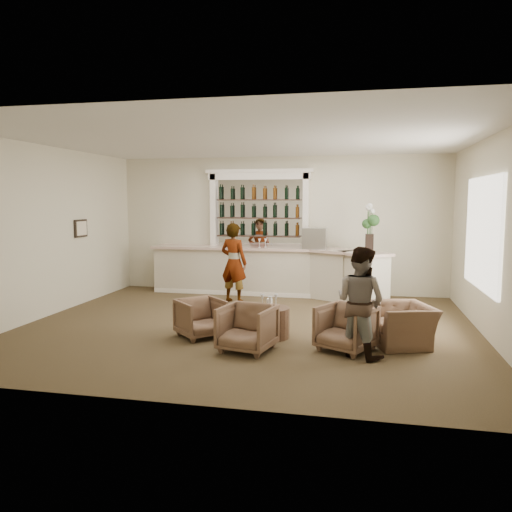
{
  "coord_description": "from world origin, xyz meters",
  "views": [
    {
      "loc": [
        1.96,
        -8.53,
        2.25
      ],
      "look_at": [
        -0.04,
        0.9,
        1.17
      ],
      "focal_mm": 35.0,
      "sensor_mm": 36.0,
      "label": 1
    }
  ],
  "objects_px": {
    "cocktail_table": "(269,322)",
    "flower_vase": "(370,225)",
    "armchair_far": "(402,325)",
    "espresso_machine": "(315,238)",
    "sommelier": "(234,263)",
    "armchair_left": "(201,318)",
    "armchair_right": "(346,328)",
    "guest": "(360,302)",
    "armchair_center": "(247,328)",
    "bar_counter": "(269,271)"
  },
  "relations": [
    {
      "from": "cocktail_table",
      "to": "armchair_left",
      "type": "distance_m",
      "value": 1.14
    },
    {
      "from": "armchair_left",
      "to": "armchair_right",
      "type": "distance_m",
      "value": 2.39
    },
    {
      "from": "cocktail_table",
      "to": "armchair_far",
      "type": "xyz_separation_m",
      "value": [
        2.1,
        -0.0,
        0.07
      ]
    },
    {
      "from": "cocktail_table",
      "to": "flower_vase",
      "type": "relative_size",
      "value": 0.65
    },
    {
      "from": "bar_counter",
      "to": "cocktail_table",
      "type": "height_order",
      "value": "bar_counter"
    },
    {
      "from": "armchair_left",
      "to": "flower_vase",
      "type": "relative_size",
      "value": 0.68
    },
    {
      "from": "armchair_center",
      "to": "flower_vase",
      "type": "distance_m",
      "value": 4.5
    },
    {
      "from": "sommelier",
      "to": "espresso_machine",
      "type": "relative_size",
      "value": 3.22
    },
    {
      "from": "armchair_right",
      "to": "sommelier",
      "type": "bearing_deg",
      "value": 157.06
    },
    {
      "from": "cocktail_table",
      "to": "armchair_right",
      "type": "height_order",
      "value": "armchair_right"
    },
    {
      "from": "guest",
      "to": "sommelier",
      "type": "bearing_deg",
      "value": -17.67
    },
    {
      "from": "armchair_left",
      "to": "flower_vase",
      "type": "bearing_deg",
      "value": 4.95
    },
    {
      "from": "bar_counter",
      "to": "armchair_center",
      "type": "height_order",
      "value": "bar_counter"
    },
    {
      "from": "cocktail_table",
      "to": "flower_vase",
      "type": "height_order",
      "value": "flower_vase"
    },
    {
      "from": "flower_vase",
      "to": "armchair_left",
      "type": "bearing_deg",
      "value": -129.86
    },
    {
      "from": "espresso_machine",
      "to": "guest",
      "type": "bearing_deg",
      "value": -75.2
    },
    {
      "from": "bar_counter",
      "to": "armchair_left",
      "type": "xyz_separation_m",
      "value": [
        -0.44,
        -3.82,
        -0.25
      ]
    },
    {
      "from": "armchair_far",
      "to": "espresso_machine",
      "type": "xyz_separation_m",
      "value": [
        -1.7,
        3.58,
        1.06
      ]
    },
    {
      "from": "cocktail_table",
      "to": "armchair_left",
      "type": "relative_size",
      "value": 0.96
    },
    {
      "from": "armchair_left",
      "to": "armchair_far",
      "type": "height_order",
      "value": "armchair_left"
    },
    {
      "from": "bar_counter",
      "to": "armchair_right",
      "type": "bearing_deg",
      "value": -64.74
    },
    {
      "from": "armchair_left",
      "to": "bar_counter",
      "type": "bearing_deg",
      "value": 38.18
    },
    {
      "from": "cocktail_table",
      "to": "guest",
      "type": "bearing_deg",
      "value": -26.08
    },
    {
      "from": "sommelier",
      "to": "cocktail_table",
      "type": "bearing_deg",
      "value": 134.23
    },
    {
      "from": "sommelier",
      "to": "armchair_far",
      "type": "height_order",
      "value": "sommelier"
    },
    {
      "from": "guest",
      "to": "armchair_center",
      "type": "height_order",
      "value": "guest"
    },
    {
      "from": "armchair_center",
      "to": "armchair_far",
      "type": "bearing_deg",
      "value": 32.05
    },
    {
      "from": "sommelier",
      "to": "bar_counter",
      "type": "bearing_deg",
      "value": -104.43
    },
    {
      "from": "cocktail_table",
      "to": "sommelier",
      "type": "distance_m",
      "value": 3.01
    },
    {
      "from": "armchair_left",
      "to": "armchair_far",
      "type": "xyz_separation_m",
      "value": [
        3.22,
        0.21,
        -0.0
      ]
    },
    {
      "from": "sommelier",
      "to": "guest",
      "type": "height_order",
      "value": "sommelier"
    },
    {
      "from": "sommelier",
      "to": "flower_vase",
      "type": "distance_m",
      "value": 3.06
    },
    {
      "from": "armchair_center",
      "to": "espresso_machine",
      "type": "xyz_separation_m",
      "value": [
        0.59,
        4.39,
        1.03
      ]
    },
    {
      "from": "espresso_machine",
      "to": "armchair_right",
      "type": "bearing_deg",
      "value": -77.1
    },
    {
      "from": "armchair_center",
      "to": "espresso_machine",
      "type": "height_order",
      "value": "espresso_machine"
    },
    {
      "from": "guest",
      "to": "armchair_right",
      "type": "relative_size",
      "value": 2.09
    },
    {
      "from": "guest",
      "to": "armchair_far",
      "type": "xyz_separation_m",
      "value": [
        0.64,
        0.72,
        -0.48
      ]
    },
    {
      "from": "espresso_machine",
      "to": "flower_vase",
      "type": "relative_size",
      "value": 0.53
    },
    {
      "from": "cocktail_table",
      "to": "flower_vase",
      "type": "distance_m",
      "value": 3.78
    },
    {
      "from": "bar_counter",
      "to": "armchair_far",
      "type": "xyz_separation_m",
      "value": [
        2.77,
        -3.61,
        -0.25
      ]
    },
    {
      "from": "sommelier",
      "to": "armchair_left",
      "type": "xyz_separation_m",
      "value": [
        0.17,
        -2.87,
        -0.56
      ]
    },
    {
      "from": "cocktail_table",
      "to": "espresso_machine",
      "type": "height_order",
      "value": "espresso_machine"
    },
    {
      "from": "armchair_center",
      "to": "armchair_right",
      "type": "xyz_separation_m",
      "value": [
        1.45,
        0.33,
        -0.0
      ]
    },
    {
      "from": "cocktail_table",
      "to": "armchair_far",
      "type": "distance_m",
      "value": 2.1
    },
    {
      "from": "bar_counter",
      "to": "armchair_left",
      "type": "distance_m",
      "value": 3.86
    },
    {
      "from": "armchair_right",
      "to": "flower_vase",
      "type": "xyz_separation_m",
      "value": [
        0.36,
        3.56,
        1.38
      ]
    },
    {
      "from": "armchair_right",
      "to": "flower_vase",
      "type": "distance_m",
      "value": 3.83
    },
    {
      "from": "sommelier",
      "to": "armchair_right",
      "type": "height_order",
      "value": "sommelier"
    },
    {
      "from": "armchair_right",
      "to": "espresso_machine",
      "type": "relative_size",
      "value": 1.4
    },
    {
      "from": "bar_counter",
      "to": "flower_vase",
      "type": "bearing_deg",
      "value": -13.2
    }
  ]
}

